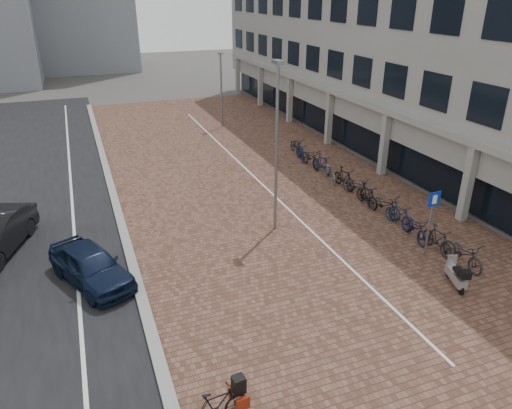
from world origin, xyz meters
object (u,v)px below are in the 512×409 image
Objects in this scene: car_navy at (91,265)px; hero_bike at (217,406)px; parking_sign at (432,213)px; scooter_front at (456,274)px.

car_navy is 2.42× the size of hero_bike.
hero_bike is at bearing -159.96° from parking_sign.
car_navy reaches higher than scooter_front.
scooter_front is at bearing -46.27° from car_navy.
parking_sign is (11.78, -2.63, 1.11)m from car_navy.
parking_sign reaches higher than hero_bike.
scooter_front is 0.52× the size of parking_sign.
hero_bike is at bearing -145.70° from scooter_front.
parking_sign reaches higher than car_navy.
car_navy is at bearing 12.59° from hero_bike.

